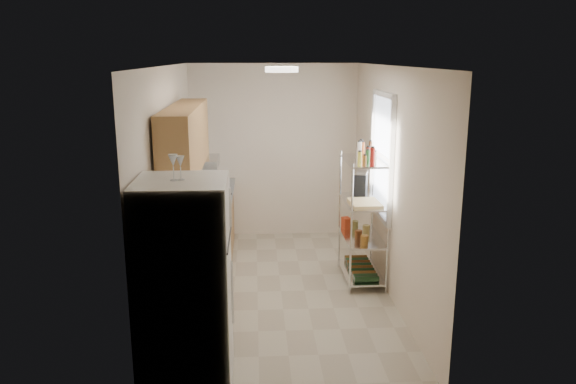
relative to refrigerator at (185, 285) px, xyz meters
name	(u,v)px	position (x,y,z in m)	size (l,w,h in m)	color
room	(281,184)	(0.87, 1.83, 0.42)	(2.52, 4.42, 2.62)	#B1A68F
counter_run	(205,244)	(-0.05, 2.27, -0.43)	(0.63, 3.51, 0.90)	#A16F44
upper_cabinets	(185,139)	(-0.18, 1.93, 0.93)	(0.33, 2.20, 0.72)	#A16F44
range_hood	(199,162)	(-0.13, 2.73, 0.51)	(0.50, 0.60, 0.12)	#B7BABC
window	(382,156)	(2.10, 2.18, 0.67)	(0.06, 1.00, 1.46)	white
bakers_rack	(363,193)	(1.88, 2.13, 0.23)	(0.45, 0.90, 1.73)	silver
ceiling_dome	(282,69)	(0.87, 1.53, 1.69)	(0.34, 0.34, 0.06)	white
refrigerator	(185,285)	(0.00, 0.00, 0.00)	(0.73, 0.73, 1.76)	white
wine_glass_a	(181,168)	(0.01, -0.01, 0.98)	(0.07, 0.07, 0.19)	silver
wine_glass_b	(173,167)	(-0.05, -0.03, 0.99)	(0.07, 0.07, 0.21)	silver
rice_cooker	(201,204)	(-0.06, 2.16, 0.11)	(0.23, 0.23, 0.19)	white
frying_pan_large	(205,201)	(-0.06, 2.58, 0.04)	(0.23, 0.23, 0.04)	black
frying_pan_small	(211,195)	(0.00, 2.89, 0.04)	(0.22, 0.22, 0.04)	black
cutting_board	(365,203)	(1.87, 1.97, 0.14)	(0.34, 0.44, 0.03)	tan
espresso_machine	(360,184)	(1.88, 2.39, 0.28)	(0.17, 0.26, 0.31)	black
storage_bag	(346,223)	(1.73, 2.46, -0.25)	(0.09, 0.13, 0.14)	maroon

